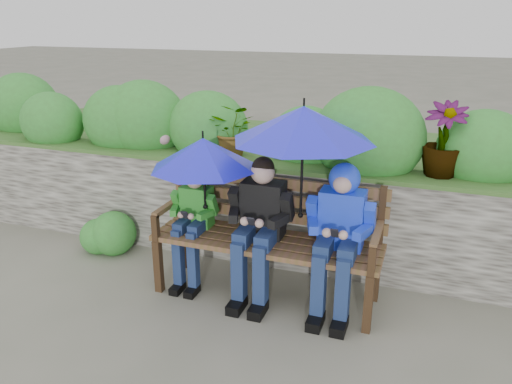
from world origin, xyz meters
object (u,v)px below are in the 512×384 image
(umbrella_right, at_px, (303,124))
(park_bench, at_px, (269,230))
(boy_middle, at_px, (259,222))
(umbrella_left, at_px, (203,153))
(boy_left, at_px, (193,219))
(boy_right, at_px, (339,227))

(umbrella_right, bearing_deg, park_bench, 168.43)
(boy_middle, height_order, umbrella_left, umbrella_left)
(boy_left, distance_m, boy_right, 1.33)
(park_bench, bearing_deg, boy_middle, -118.39)
(umbrella_right, bearing_deg, umbrella_left, -177.28)
(boy_right, relative_size, umbrella_right, 1.10)
(park_bench, height_order, umbrella_left, umbrella_left)
(umbrella_left, bearing_deg, umbrella_right, 2.72)
(park_bench, relative_size, umbrella_left, 2.15)
(boy_middle, bearing_deg, boy_left, 178.39)
(boy_middle, relative_size, umbrella_right, 1.09)
(umbrella_left, bearing_deg, boy_left, 173.90)
(park_bench, xyz_separation_m, boy_left, (-0.70, -0.09, 0.04))
(park_bench, relative_size, boy_left, 1.83)
(boy_middle, xyz_separation_m, umbrella_right, (0.35, 0.04, 0.86))
(park_bench, bearing_deg, umbrella_right, -11.57)
(boy_middle, xyz_separation_m, umbrella_left, (-0.50, 0.00, 0.56))
(umbrella_left, distance_m, umbrella_right, 0.91)
(boy_middle, height_order, umbrella_right, umbrella_right)
(boy_right, xyz_separation_m, umbrella_left, (-1.19, -0.01, 0.51))
(park_bench, bearing_deg, umbrella_left, -169.80)
(umbrella_left, bearing_deg, boy_middle, -0.37)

